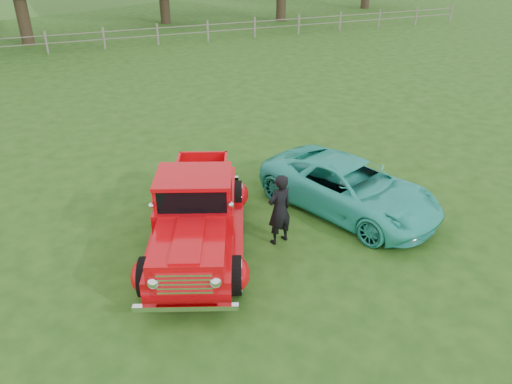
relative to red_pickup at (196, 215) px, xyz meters
name	(u,v)px	position (x,y,z in m)	size (l,w,h in m)	color
ground	(238,276)	(0.45, -1.29, -0.80)	(140.00, 140.00, 0.00)	#204612
distant_hills	(38,26)	(-3.63, 58.18, -5.34)	(116.00, 60.00, 18.00)	#365F23
fence_line	(104,38)	(0.45, 20.71, -0.19)	(48.00, 0.12, 1.20)	slate
red_pickup	(196,215)	(0.00, 0.00, 0.00)	(3.42, 5.28, 1.78)	black
teal_sedan	(350,187)	(3.84, 0.21, -0.17)	(2.07, 4.49, 1.25)	#2FBDA8
man	(279,209)	(1.71, -0.44, 0.02)	(0.59, 0.39, 1.62)	black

